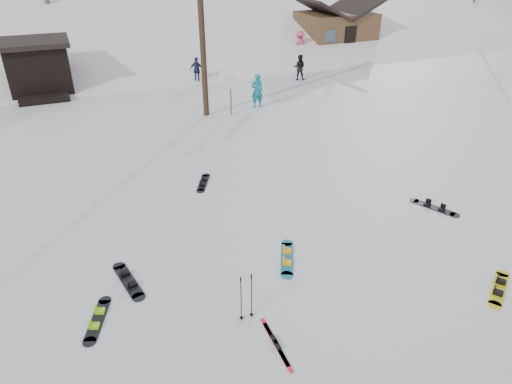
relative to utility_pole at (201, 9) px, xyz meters
name	(u,v)px	position (x,y,z in m)	size (l,w,h in m)	color
ground	(315,334)	(-2.00, -14.00, -4.68)	(200.00, 200.00, 0.00)	silver
ski_slope	(103,108)	(-2.00, 41.00, -16.68)	(60.00, 75.00, 45.00)	white
ridge_right	(369,80)	(36.00, 36.00, -15.68)	(34.00, 85.00, 36.00)	silver
treeline_right	(405,8)	(34.00, 28.00, -4.68)	(20.00, 60.00, 10.00)	black
utility_pole	(201,9)	(0.00, 0.00, 0.00)	(2.00, 0.26, 9.00)	#3A2819
trail_sign	(231,88)	(1.10, -0.42, -3.41)	(0.50, 0.09, 1.85)	#595B60
lift_hut	(39,67)	(-7.00, 6.94, -3.32)	(3.40, 4.10, 2.75)	black
cabin	(335,30)	(13.00, 10.00, -3.20)	(5.39, 4.40, 3.77)	brown
hero_snowboard	(287,258)	(-1.41, -11.47, -4.65)	(0.91, 1.52, 0.12)	teal
hero_skis	(276,344)	(-2.87, -13.94, -4.66)	(0.12, 1.52, 0.08)	red
ski_poles	(246,297)	(-3.15, -13.03, -4.08)	(0.32, 0.08, 1.17)	black
board_scatter_b	(128,280)	(-5.33, -10.79, -4.65)	(0.57, 1.65, 0.12)	black
board_scatter_c	(97,319)	(-6.16, -11.84, -4.65)	(0.72, 1.42, 0.11)	black
board_scatter_d	(434,207)	(3.89, -10.92, -4.65)	(0.83, 1.45, 0.11)	black
board_scatter_e	(499,288)	(2.68, -14.46, -4.65)	(1.37, 1.04, 0.11)	yellow
board_scatter_f	(203,183)	(-2.17, -6.60, -4.66)	(0.78, 1.29, 0.10)	black
skier_teal	(257,91)	(2.64, 0.12, -3.86)	(0.60, 0.39, 1.64)	#0D7683
skier_dark	(299,67)	(6.90, 3.86, -3.95)	(0.71, 0.55, 1.45)	black
skier_pink	(300,45)	(9.32, 8.48, -3.73)	(1.23, 0.71, 1.90)	#CF496E
skier_navy	(197,70)	(1.19, 5.51, -3.95)	(0.85, 0.36, 1.46)	#1C1F47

